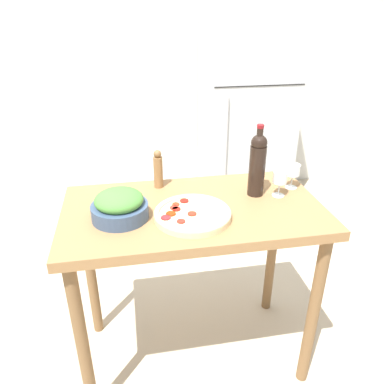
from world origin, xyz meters
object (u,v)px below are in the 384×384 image
at_px(refrigerator, 246,119).
at_px(wine_bottle, 257,163).
at_px(wine_glass_near, 280,179).
at_px(wine_glass_far, 293,171).
at_px(pepper_mill, 158,170).
at_px(homemade_pizza, 192,214).
at_px(salad_bowl, 120,206).

bearing_deg(refrigerator, wine_bottle, -106.46).
bearing_deg(wine_glass_near, wine_glass_far, 36.83).
xyz_separation_m(pepper_mill, homemade_pizza, (0.11, -0.34, -0.08)).
height_order(wine_glass_far, pepper_mill, pepper_mill).
distance_m(wine_glass_far, pepper_mill, 0.67).
bearing_deg(wine_bottle, pepper_mill, 159.85).
distance_m(refrigerator, salad_bowl, 2.16).
relative_size(wine_glass_near, wine_glass_far, 1.00).
distance_m(wine_bottle, homemade_pizza, 0.41).
bearing_deg(homemade_pizza, wine_glass_near, 16.53).
xyz_separation_m(refrigerator, homemade_pizza, (-0.85, -1.87, 0.13)).
xyz_separation_m(wine_glass_far, salad_bowl, (-0.85, -0.15, -0.03)).
bearing_deg(wine_glass_far, homemade_pizza, -159.30).
bearing_deg(homemade_pizza, refrigerator, 65.68).
relative_size(wine_glass_near, homemade_pizza, 0.37).
height_order(refrigerator, homemade_pizza, refrigerator).
height_order(wine_bottle, salad_bowl, wine_bottle).
distance_m(wine_bottle, wine_glass_near, 0.13).
distance_m(refrigerator, wine_glass_near, 1.79).
relative_size(pepper_mill, homemade_pizza, 0.59).
distance_m(wine_bottle, wine_glass_far, 0.22).
height_order(refrigerator, pepper_mill, refrigerator).
bearing_deg(refrigerator, salad_bowl, -122.37).
xyz_separation_m(wine_bottle, homemade_pizza, (-0.34, -0.17, -0.14)).
height_order(refrigerator, wine_glass_near, refrigerator).
bearing_deg(pepper_mill, salad_bowl, -124.46).
relative_size(wine_bottle, wine_glass_far, 2.77).
bearing_deg(salad_bowl, wine_bottle, 10.26).
relative_size(wine_glass_far, homemade_pizza, 0.37).
height_order(refrigerator, salad_bowl, refrigerator).
bearing_deg(salad_bowl, homemade_pizza, -9.58).
height_order(wine_bottle, wine_glass_near, wine_bottle).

